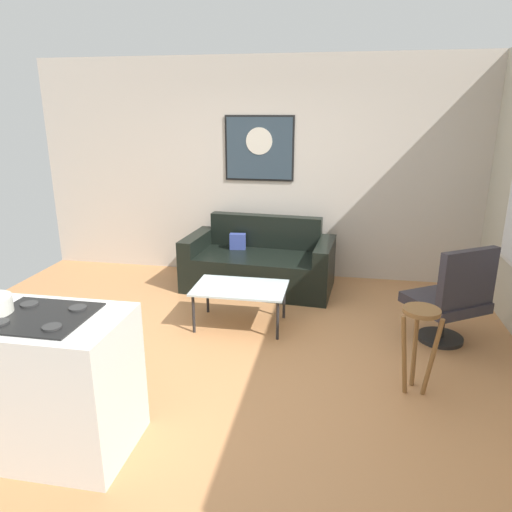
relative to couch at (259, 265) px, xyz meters
name	(u,v)px	position (x,y,z in m)	size (l,w,h in m)	color
ground	(236,361)	(0.11, -1.84, -0.31)	(6.40, 6.40, 0.04)	#BB7F4D
back_wall	(276,170)	(0.11, 0.59, 1.11)	(6.40, 0.05, 2.80)	beige
couch	(259,265)	(0.00, 0.00, 0.00)	(1.86, 1.02, 0.86)	black
coffee_table	(240,290)	(0.00, -1.13, 0.09)	(0.94, 0.61, 0.42)	silver
armchair	(452,298)	(2.03, -1.18, 0.18)	(0.84, 0.83, 0.98)	black
bar_stool	(419,332)	(1.61, -2.07, 0.23)	(0.33, 0.32, 0.71)	brown
kitchen_counter	(10,379)	(-1.09, -3.16, 0.18)	(1.59, 0.67, 0.96)	silver
wall_painting	(259,148)	(-0.10, 0.55, 1.38)	(0.89, 0.03, 0.82)	black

